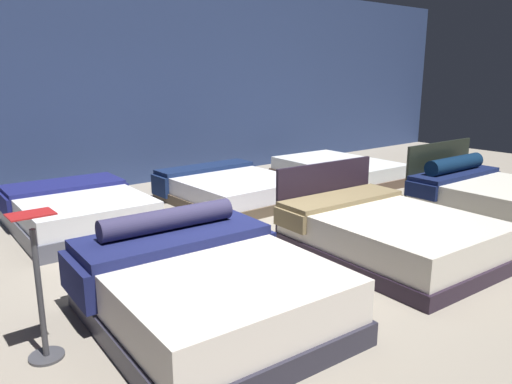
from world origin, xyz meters
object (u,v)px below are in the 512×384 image
Objects in this scene: bed_1 at (206,288)px; bed_7 at (338,171)px; bed_5 at (78,211)px; bed_3 at (495,197)px; price_sign at (41,304)px; bed_2 at (388,234)px; bed_6 at (231,188)px.

bed_1 is 5.47m from bed_7.
bed_5 reaches higher than bed_7.
bed_7 is at bearing 92.26° from bed_3.
bed_2 is at bearing -4.24° from price_sign.
price_sign reaches higher than bed_3.
price_sign reaches higher than bed_6.
bed_1 is 1.01× the size of bed_3.
bed_5 is 0.90× the size of bed_7.
bed_1 is 4.74m from bed_3.
bed_6 is at bearing 37.24° from price_sign.
bed_6 is at bearing -179.10° from bed_7.
bed_3 is 5.89m from price_sign.
price_sign is (-1.19, -2.73, 0.17)m from bed_5.
bed_7 is at bearing 52.97° from bed_2.
bed_1 is at bearing -146.67° from bed_7.
bed_6 is (2.28, -0.08, -0.03)m from bed_5.
price_sign reaches higher than bed_1.
bed_3 is 1.03× the size of bed_5.
bed_2 reaches higher than bed_7.
bed_1 reaches higher than bed_7.
price_sign is (-1.15, 0.25, 0.12)m from bed_1.
bed_3 is 2.81m from bed_7.
bed_3 is (2.44, 0.04, 0.01)m from bed_2.
bed_2 is 1.07× the size of bed_3.
bed_3 is at bearing -50.41° from bed_6.
price_sign is (-3.48, -2.64, 0.21)m from bed_6.
bed_3 is (4.74, 0.04, -0.03)m from bed_1.
price_sign is at bearing 170.33° from bed_1.
bed_3 is 1.03× the size of bed_6.
bed_3 reaches higher than bed_7.
bed_6 is 4.37m from price_sign.
bed_6 is 2.35m from bed_7.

